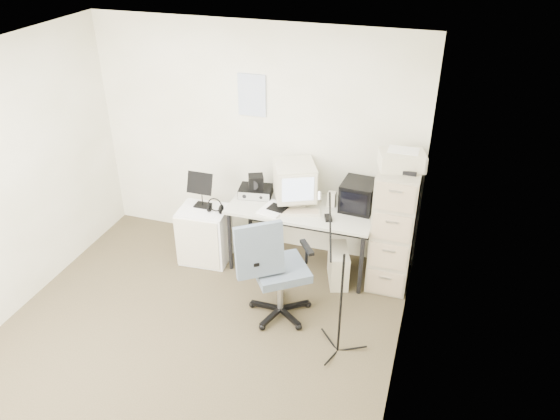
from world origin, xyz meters
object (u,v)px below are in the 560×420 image
(filing_cabinet, at_px, (394,226))
(side_cart, at_px, (205,234))
(office_chair, at_px, (280,268))
(desk, at_px, (301,236))

(filing_cabinet, relative_size, side_cart, 2.06)
(office_chair, distance_m, side_cart, 1.26)
(filing_cabinet, relative_size, desk, 0.87)
(side_cart, bearing_deg, desk, 7.53)
(desk, xyz_separation_m, side_cart, (-1.03, -0.21, -0.05))
(desk, relative_size, office_chair, 1.39)
(desk, relative_size, side_cart, 2.37)
(desk, distance_m, side_cart, 1.06)
(desk, height_order, office_chair, office_chair)
(filing_cabinet, distance_m, office_chair, 1.27)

